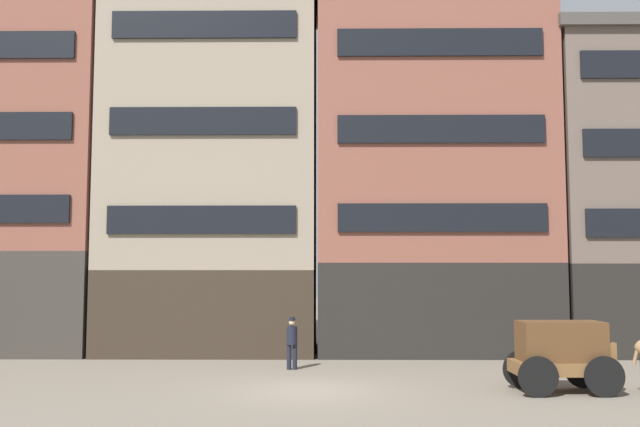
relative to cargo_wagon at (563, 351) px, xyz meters
name	(u,v)px	position (x,y,z in m)	size (l,w,h in m)	color
ground_plane	(310,391)	(-7.12, 0.27, -1.15)	(120.00, 120.00, 0.00)	slate
building_far_left	(21,143)	(-19.93, 9.54, 7.76)	(8.35, 6.11, 17.71)	#38332D
building_center_left	(214,168)	(-11.49, 9.54, 6.67)	(9.22, 6.11, 15.56)	#33281E
building_center_right	(430,139)	(-2.18, 9.54, 7.93)	(10.12, 6.11, 18.06)	black
building_far_right	(626,191)	(6.20, 9.54, 5.65)	(7.32, 6.11, 13.50)	black
cargo_wagon	(563,351)	(0.00, 0.00, 0.00)	(2.94, 1.57, 1.98)	brown
pedestrian_officer	(292,341)	(-7.84, 4.27, -0.17)	(0.51, 0.51, 1.79)	black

